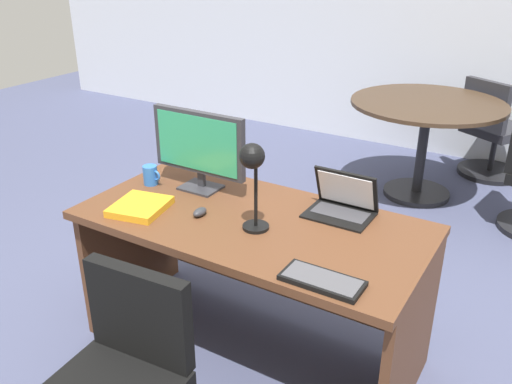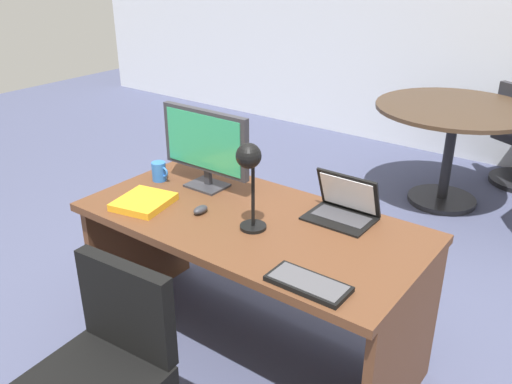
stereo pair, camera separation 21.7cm
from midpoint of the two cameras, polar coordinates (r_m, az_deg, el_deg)
ground at (r=4.06m, az=14.02°, el=-4.30°), size 12.00×12.00×0.00m
back_wall at (r=5.48m, az=24.24°, el=17.21°), size 10.00×0.10×2.80m
desk at (r=2.66m, az=2.43°, el=-6.48°), size 1.62×0.81×0.75m
monitor at (r=2.77m, az=-3.12°, el=5.06°), size 0.53×0.16×0.41m
laptop at (r=2.57m, az=11.68°, el=-1.29°), size 0.30×0.23×0.21m
keyboard at (r=2.07m, az=8.54°, el=-9.56°), size 0.31×0.14×0.02m
mouse at (r=2.57m, az=-3.45°, el=-1.92°), size 0.05×0.08×0.04m
desk_lamp at (r=2.29m, az=2.01°, el=2.51°), size 0.12×0.14×0.41m
book at (r=2.68m, az=-9.44°, el=-1.08°), size 0.28×0.30×0.03m
coffee_mug at (r=2.94m, az=-8.05°, el=2.11°), size 0.10×0.08×0.10m
meeting_table at (r=4.49m, az=21.21°, el=5.98°), size 1.19×1.19×0.80m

